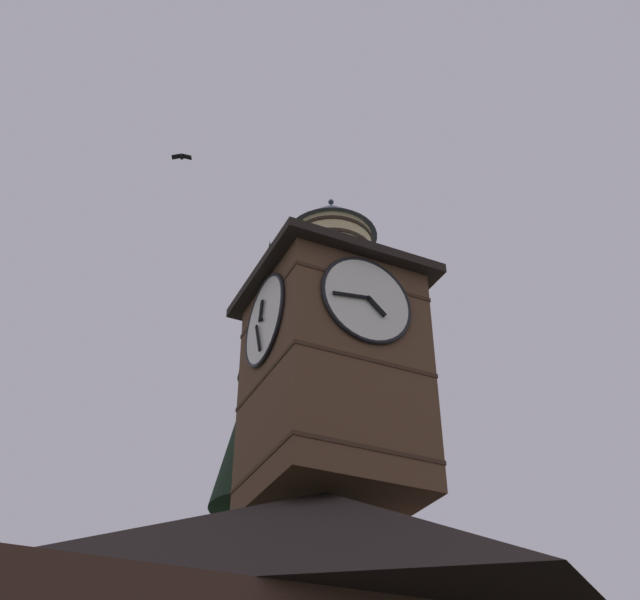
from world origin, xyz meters
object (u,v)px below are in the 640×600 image
Objects in this scene: pine_tree_behind at (254,599)px; moon at (227,580)px; clock_tower at (332,357)px; flying_bird_high at (182,157)px.

moon is (-10.75, -33.98, 10.26)m from pine_tree_behind.
clock_tower is at bearing 83.84° from pine_tree_behind.
moon is 40.38m from flying_bird_high.
clock_tower is at bearing 139.40° from flying_bird_high.
pine_tree_behind is at bearing -96.16° from clock_tower.
flying_bird_high is at bearing -40.60° from clock_tower.
moon is at bearing -107.55° from pine_tree_behind.
flying_bird_high reaches higher than clock_tower.
flying_bird_high is at bearing 37.49° from pine_tree_behind.
moon reaches higher than clock_tower.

